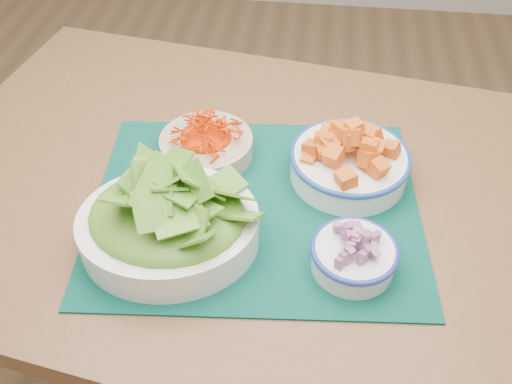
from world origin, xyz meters
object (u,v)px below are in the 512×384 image
table (260,221)px  lettuce_bowl (167,217)px  onion_bowl (354,253)px  squash_bowl (350,155)px  carrot_bowl (206,142)px  placemat (256,206)px

table → lettuce_bowl: size_ratio=4.26×
onion_bowl → squash_bowl: bearing=92.4°
onion_bowl → carrot_bowl: bearing=139.0°
placemat → lettuce_bowl: lettuce_bowl is taller
carrot_bowl → onion_bowl: (0.27, -0.23, 0.00)m
squash_bowl → carrot_bowl: bearing=173.9°
carrot_bowl → lettuce_bowl: lettuce_bowl is taller
squash_bowl → table: bearing=-166.2°
placemat → squash_bowl: 0.19m
placemat → squash_bowl: squash_bowl is taller
carrot_bowl → onion_bowl: onion_bowl is taller
onion_bowl → placemat: bearing=144.9°
table → placemat: size_ratio=2.49×
carrot_bowl → squash_bowl: squash_bowl is taller
lettuce_bowl → placemat: bearing=27.6°
placemat → squash_bowl: (0.15, 0.09, 0.05)m
placemat → onion_bowl: 0.20m
placemat → carrot_bowl: carrot_bowl is taller
placemat → onion_bowl: size_ratio=4.14×
placemat → onion_bowl: onion_bowl is taller
table → carrot_bowl: size_ratio=7.04×
squash_bowl → onion_bowl: size_ratio=1.93×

